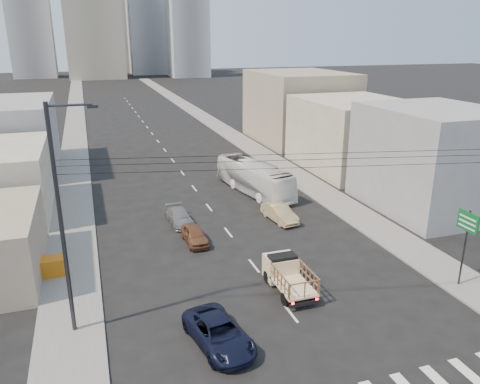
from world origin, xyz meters
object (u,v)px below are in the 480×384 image
navy_pickup (219,333)px  green_sign (467,230)px  streetlamp_left (63,217)px  crate_stack (50,266)px  sedan_brown (195,235)px  flatbed_pickup (288,273)px  city_bus (254,177)px  sedan_grey (180,217)px  sedan_tan (280,213)px

navy_pickup → green_sign: size_ratio=0.99×
streetlamp_left → crate_stack: 9.06m
sedan_brown → green_sign: size_ratio=0.75×
flatbed_pickup → city_bus: city_bus is taller
flatbed_pickup → navy_pickup: (-5.49, -3.97, -0.41)m
sedan_brown → sedan_grey: bearing=92.5°
flatbed_pickup → crate_stack: bearing=155.4°
navy_pickup → green_sign: green_sign is taller
navy_pickup → sedan_tan: (9.43, 14.54, 0.00)m
sedan_grey → green_sign: (14.44, -15.56, 3.14)m
flatbed_pickup → streetlamp_left: 13.41m
flatbed_pickup → green_sign: size_ratio=0.88×
streetlamp_left → crate_stack: streetlamp_left is taller
city_bus → streetlamp_left: size_ratio=0.93×
flatbed_pickup → streetlamp_left: size_ratio=0.37×
sedan_brown → streetlamp_left: size_ratio=0.31×
sedan_grey → green_sign: green_sign is taller
flatbed_pickup → crate_stack: size_ratio=2.45×
flatbed_pickup → navy_pickup: bearing=-144.1°
sedan_tan → green_sign: (6.33, -13.53, 3.06)m
sedan_brown → sedan_grey: (-0.32, 4.14, -0.03)m
sedan_brown → sedan_tan: sedan_tan is taller
navy_pickup → flatbed_pickup: bearing=25.6°
sedan_tan → flatbed_pickup: bearing=-118.2°
flatbed_pickup → city_bus: bearing=76.3°
sedan_grey → crate_stack: (-9.72, -6.24, 0.09)m
city_bus → streetlamp_left: (-16.77, -18.83, 4.88)m
green_sign → streetlamp_left: bearing=173.7°
city_bus → sedan_grey: (-8.66, -5.77, -0.95)m
city_bus → sedan_tan: 7.86m
navy_pickup → crate_stack: (-8.40, 10.32, 0.00)m
sedan_brown → streetlamp_left: streetlamp_left is taller
streetlamp_left → crate_stack: bearing=103.3°
navy_pickup → crate_stack: 13.31m
sedan_tan → green_sign: size_ratio=0.83×
green_sign → sedan_grey: bearing=132.9°
navy_pickup → sedan_grey: (1.32, 16.56, -0.08)m
city_bus → navy_pickup: bearing=-125.2°
sedan_brown → streetlamp_left: bearing=-135.4°
sedan_tan → streetlamp_left: (-16.23, -11.03, 5.75)m
navy_pickup → sedan_brown: navy_pickup is taller
navy_pickup → sedan_grey: bearing=75.2°
flatbed_pickup → sedan_grey: (-4.17, 12.59, -0.49)m
navy_pickup → streetlamp_left: (-6.80, 3.50, 5.75)m
sedan_tan → green_sign: 15.25m
sedan_grey → streetlamp_left: (-8.11, -13.06, 5.83)m
city_bus → crate_stack: city_bus is taller
streetlamp_left → sedan_brown: bearing=46.6°
flatbed_pickup → streetlamp_left: (-12.29, -0.47, 5.34)m
flatbed_pickup → streetlamp_left: bearing=-177.8°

